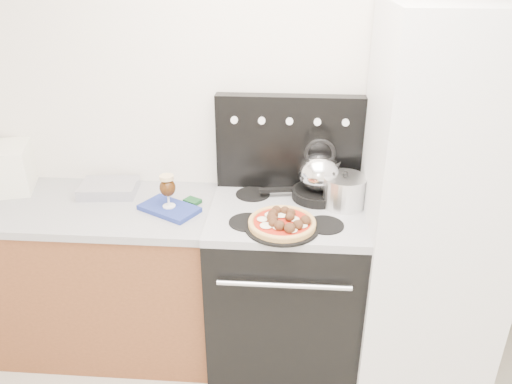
# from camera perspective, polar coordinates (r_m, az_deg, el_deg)

# --- Properties ---
(room_shell) EXTENTS (3.52, 3.01, 2.52)m
(room_shell) POSITION_cam_1_polar(r_m,az_deg,el_deg) (1.55, 0.27, -6.31)
(room_shell) COLOR #BDB5A5
(room_shell) RESTS_ON ground
(base_cabinet) EXTENTS (1.45, 0.60, 0.86)m
(base_cabinet) POSITION_cam_1_polar(r_m,az_deg,el_deg) (2.98, -18.84, -9.26)
(base_cabinet) COLOR brown
(base_cabinet) RESTS_ON ground
(countertop) EXTENTS (1.48, 0.63, 0.04)m
(countertop) POSITION_cam_1_polar(r_m,az_deg,el_deg) (2.75, -20.16, -1.55)
(countertop) COLOR #9E9EA2
(countertop) RESTS_ON base_cabinet
(stove_body) EXTENTS (0.76, 0.65, 0.88)m
(stove_body) POSITION_cam_1_polar(r_m,az_deg,el_deg) (2.73, 3.24, -10.89)
(stove_body) COLOR black
(stove_body) RESTS_ON ground
(cooktop) EXTENTS (0.76, 0.65, 0.04)m
(cooktop) POSITION_cam_1_polar(r_m,az_deg,el_deg) (2.48, 3.51, -2.37)
(cooktop) COLOR #ADADB2
(cooktop) RESTS_ON stove_body
(backguard) EXTENTS (0.76, 0.08, 0.50)m
(backguard) POSITION_cam_1_polar(r_m,az_deg,el_deg) (2.62, 3.78, 5.69)
(backguard) COLOR black
(backguard) RESTS_ON cooktop
(fridge) EXTENTS (0.64, 0.68, 1.90)m
(fridge) POSITION_cam_1_polar(r_m,az_deg,el_deg) (2.54, 19.56, -2.06)
(fridge) COLOR silver
(fridge) RESTS_ON ground
(foil_sheet) EXTENTS (0.31, 0.24, 0.06)m
(foil_sheet) POSITION_cam_1_polar(r_m,az_deg,el_deg) (2.78, -16.46, 0.42)
(foil_sheet) COLOR white
(foil_sheet) RESTS_ON countertop
(oven_mitt) EXTENTS (0.33, 0.29, 0.02)m
(oven_mitt) POSITION_cam_1_polar(r_m,az_deg,el_deg) (2.53, -9.88, -1.89)
(oven_mitt) COLOR navy
(oven_mitt) RESTS_ON countertop
(beer_glass) EXTENTS (0.08, 0.08, 0.17)m
(beer_glass) POSITION_cam_1_polar(r_m,az_deg,el_deg) (2.49, -10.05, 0.12)
(beer_glass) COLOR #351B08
(beer_glass) RESTS_ON oven_mitt
(pizza_pan) EXTENTS (0.43, 0.43, 0.01)m
(pizza_pan) POSITION_cam_1_polar(r_m,az_deg,el_deg) (2.31, 2.99, -3.98)
(pizza_pan) COLOR black
(pizza_pan) RESTS_ON cooktop
(pizza) EXTENTS (0.35, 0.35, 0.04)m
(pizza) POSITION_cam_1_polar(r_m,az_deg,el_deg) (2.30, 3.00, -3.38)
(pizza) COLOR tan
(pizza) RESTS_ON pizza_pan
(skillet) EXTENTS (0.31, 0.31, 0.05)m
(skillet) POSITION_cam_1_polar(r_m,az_deg,el_deg) (2.59, 7.04, -0.21)
(skillet) COLOR black
(skillet) RESTS_ON cooktop
(tea_kettle) EXTENTS (0.24, 0.24, 0.23)m
(tea_kettle) POSITION_cam_1_polar(r_m,az_deg,el_deg) (2.53, 7.21, 2.61)
(tea_kettle) COLOR #B4B7CA
(tea_kettle) RESTS_ON skillet
(stock_pot) EXTENTS (0.26, 0.26, 0.15)m
(stock_pot) POSITION_cam_1_polar(r_m,az_deg,el_deg) (2.51, 10.02, -0.03)
(stock_pot) COLOR silver
(stock_pot) RESTS_ON cooktop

